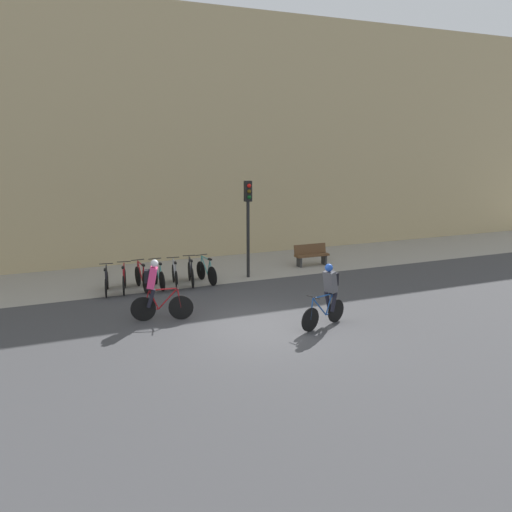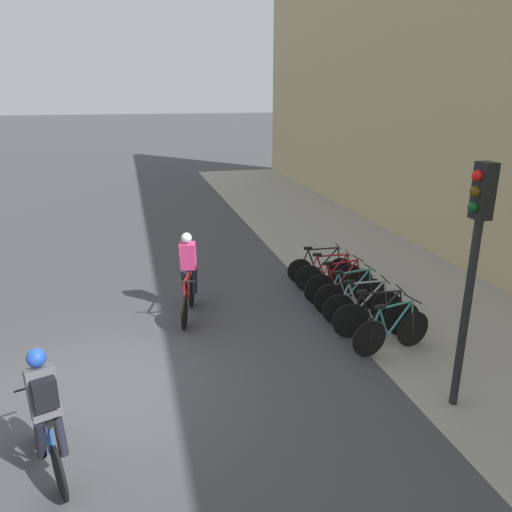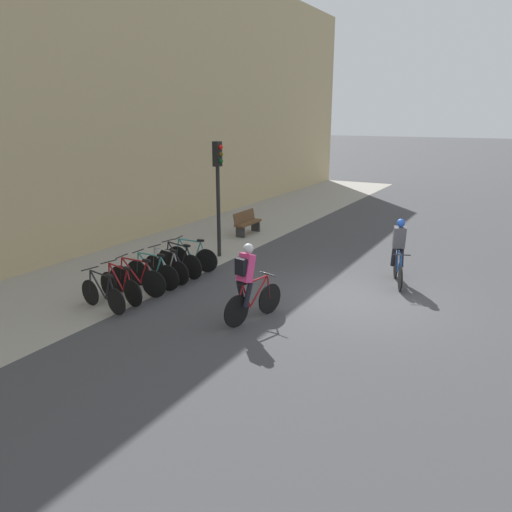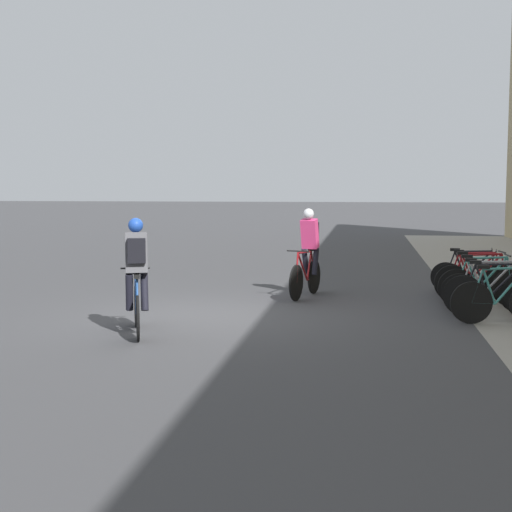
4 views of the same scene
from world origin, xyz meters
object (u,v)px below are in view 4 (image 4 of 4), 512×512
parked_bike_1 (474,277)px  parked_bike_4 (489,289)px  cyclist_grey (136,273)px  parked_bike_6 (501,299)px  parked_bike_2 (479,280)px  cyclist_pink (308,250)px  parked_bike_5 (494,294)px  parked_bike_0 (470,274)px  parked_bike_3 (483,285)px

parked_bike_1 → parked_bike_4: 1.77m
cyclist_grey → parked_bike_6: size_ratio=1.08×
parked_bike_2 → parked_bike_6: (2.36, 0.00, -0.01)m
cyclist_grey → parked_bike_1: bearing=130.7°
cyclist_pink → parked_bike_1: bearing=97.2°
parked_bike_2 → parked_bike_6: 2.36m
parked_bike_5 → parked_bike_6: 0.59m
parked_bike_1 → cyclist_pink: bearing=-82.8°
cyclist_grey → parked_bike_1: cyclist_grey is taller
parked_bike_4 → parked_bike_6: 1.18m
cyclist_pink → parked_bike_6: 4.23m
parked_bike_2 → parked_bike_4: size_ratio=1.04×
parked_bike_0 → parked_bike_2: parked_bike_2 is taller
parked_bike_1 → parked_bike_6: bearing=0.0°
cyclist_grey → parked_bike_0: cyclist_grey is taller
parked_bike_3 → parked_bike_4: (0.59, -0.00, -0.01)m
parked_bike_4 → parked_bike_5: size_ratio=0.97×
parked_bike_1 → parked_bike_3: bearing=0.0°
parked_bike_5 → parked_bike_6: parked_bike_5 is taller
parked_bike_4 → cyclist_grey: bearing=-61.6°
parked_bike_4 → parked_bike_1: bearing=180.0°
parked_bike_3 → parked_bike_4: bearing=-0.0°
parked_bike_0 → parked_bike_2: (1.18, 0.00, 0.03)m
parked_bike_0 → cyclist_pink: bearing=-73.2°
parked_bike_3 → parked_bike_4: parked_bike_3 is taller
parked_bike_5 → parked_bike_2: bearing=-180.0°
parked_bike_3 → parked_bike_0: bearing=-180.0°
parked_bike_0 → parked_bike_3: size_ratio=0.96×
parked_bike_2 → parked_bike_5: same height
parked_bike_4 → parked_bike_3: bearing=180.0°
parked_bike_3 → parked_bike_5: bearing=-0.0°
cyclist_grey → parked_bike_6: 5.88m
parked_bike_5 → parked_bike_6: size_ratio=1.04×
parked_bike_1 → parked_bike_2: parked_bike_2 is taller
parked_bike_2 → parked_bike_6: parked_bike_2 is taller
cyclist_pink → parked_bike_5: 3.91m
cyclist_grey → parked_bike_1: (-4.78, 5.57, -0.55)m
parked_bike_0 → parked_bike_1: parked_bike_1 is taller
cyclist_pink → cyclist_grey: size_ratio=1.01×
cyclist_grey → parked_bike_2: bearing=127.0°
parked_bike_3 → parked_bike_1: bearing=-180.0°
parked_bike_6 → cyclist_pink: bearing=-127.0°
cyclist_pink → parked_bike_5: cyclist_pink is taller
parked_bike_0 → parked_bike_5: (2.95, 0.00, 0.03)m
parked_bike_1 → parked_bike_6: (2.95, 0.00, 0.01)m
parked_bike_2 → parked_bike_5: bearing=0.0°
parked_bike_2 → parked_bike_4: parked_bike_2 is taller
parked_bike_1 → cyclist_grey: bearing=-49.3°
parked_bike_1 → parked_bike_3: 1.18m
parked_bike_0 → parked_bike_1: 0.59m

